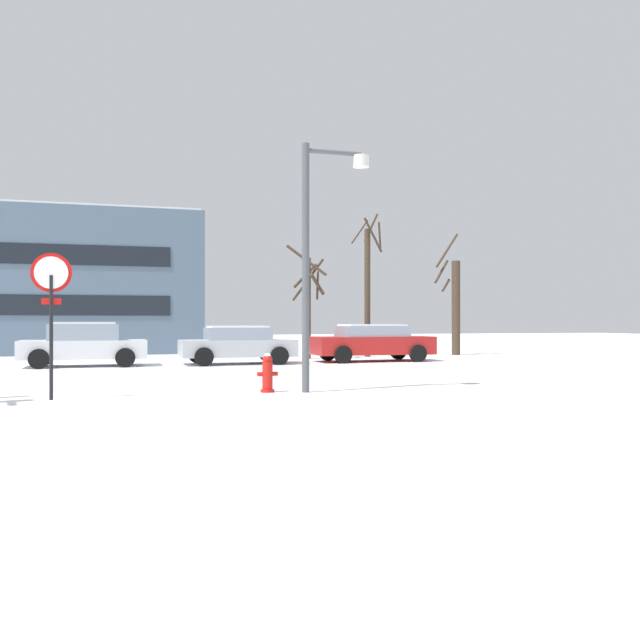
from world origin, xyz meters
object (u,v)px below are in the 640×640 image
Objects in this scene: street_lamp at (318,240)px; parked_car_silver at (238,344)px; stop_sign at (51,297)px; parked_car_red at (372,342)px; fire_hydrant at (267,373)px; parked_car_white at (84,344)px.

parked_car_silver is at bearing 90.70° from street_lamp.
stop_sign is at bearing 179.94° from street_lamp.
parked_car_red is at bearing 44.17° from stop_sign.
stop_sign is 0.53× the size of street_lamp.
parked_car_white is at bearing 113.36° from fire_hydrant.
fire_hydrant is 0.16× the size of street_lamp.
fire_hydrant is at bearing 3.17° from stop_sign.
fire_hydrant is 0.18× the size of parked_car_red.
street_lamp is at bearing -0.06° from stop_sign.
stop_sign is at bearing -90.25° from parked_car_white.
stop_sign reaches higher than parked_car_white.
parked_car_red is at bearing 63.42° from street_lamp.
fire_hydrant is at bearing -66.64° from parked_car_white.
parked_car_red reaches higher than fire_hydrant.
parked_car_red is (10.32, 0.02, -0.02)m from parked_car_white.
parked_car_white is at bearing 89.75° from stop_sign.
stop_sign reaches higher than parked_car_red.
street_lamp is at bearing -116.58° from parked_car_red.
parked_car_silver is at bearing 62.19° from stop_sign.
parked_car_white reaches higher than fire_hydrant.
parked_car_white reaches higher than parked_car_red.
stop_sign is 4.56m from fire_hydrant.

